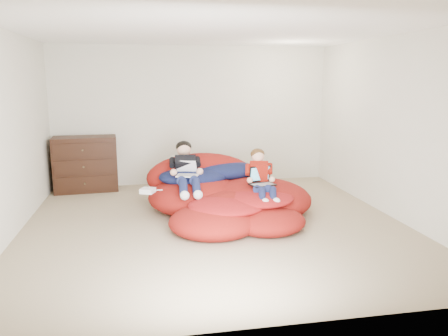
# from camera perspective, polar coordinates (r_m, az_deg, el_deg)

# --- Properties ---
(room_shell) EXTENTS (5.10, 5.10, 2.77)m
(room_shell) POSITION_cam_1_polar(r_m,az_deg,el_deg) (5.80, -1.17, -5.35)
(room_shell) COLOR tan
(room_shell) RESTS_ON ground
(dresser) EXTENTS (1.09, 0.63, 0.94)m
(dresser) POSITION_cam_1_polar(r_m,az_deg,el_deg) (7.90, -17.61, 0.52)
(dresser) COLOR black
(dresser) RESTS_ON ground
(beanbag_pile) EXTENTS (2.36, 2.35, 0.86)m
(beanbag_pile) POSITION_cam_1_polar(r_m,az_deg,el_deg) (6.27, 0.21, -3.71)
(beanbag_pile) COLOR maroon
(beanbag_pile) RESTS_ON ground
(cream_pillow) EXTENTS (0.40, 0.26, 0.26)m
(cream_pillow) POSITION_cam_1_polar(r_m,az_deg,el_deg) (6.90, -5.87, 0.74)
(cream_pillow) COLOR silver
(cream_pillow) RESTS_ON beanbag_pile
(older_boy) EXTENTS (0.33, 1.17, 0.64)m
(older_boy) POSITION_cam_1_polar(r_m,az_deg,el_deg) (6.31, -4.97, 0.05)
(older_boy) COLOR black
(older_boy) RESTS_ON beanbag_pile
(younger_boy) EXTENTS (0.33, 0.84, 0.64)m
(younger_boy) POSITION_cam_1_polar(r_m,az_deg,el_deg) (6.00, 4.84, -0.95)
(younger_boy) COLOR #9F190E
(younger_boy) RESTS_ON beanbag_pile
(laptop_white) EXTENTS (0.34, 0.39, 0.20)m
(laptop_white) POSITION_cam_1_polar(r_m,az_deg,el_deg) (6.21, -4.87, -0.46)
(laptop_white) COLOR white
(laptop_white) RESTS_ON older_boy
(laptop_black) EXTENTS (0.38, 0.35, 0.24)m
(laptop_black) POSITION_cam_1_polar(r_m,az_deg,el_deg) (6.00, 4.88, -1.54)
(laptop_black) COLOR black
(laptop_black) RESTS_ON younger_boy
(power_adapter) EXTENTS (0.23, 0.23, 0.06)m
(power_adapter) POSITION_cam_1_polar(r_m,az_deg,el_deg) (6.02, -9.93, -2.93)
(power_adapter) COLOR white
(power_adapter) RESTS_ON beanbag_pile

